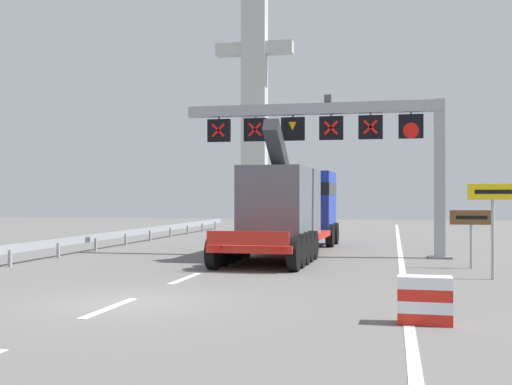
% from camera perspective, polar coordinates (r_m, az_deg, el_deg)
% --- Properties ---
extents(ground, '(112.00, 112.00, 0.00)m').
position_cam_1_polar(ground, '(15.20, -11.25, -9.44)').
color(ground, slate).
extents(lane_markings, '(0.20, 59.53, 0.01)m').
position_cam_1_polar(lane_markings, '(36.83, 2.62, -4.13)').
color(lane_markings, silver).
rests_on(lane_markings, ground).
extents(edge_line_right, '(0.20, 63.00, 0.01)m').
position_cam_1_polar(edge_line_right, '(25.91, 12.61, -5.68)').
color(edge_line_right, silver).
rests_on(edge_line_right, ground).
extents(overhead_lane_gantry, '(10.67, 0.90, 6.52)m').
position_cam_1_polar(overhead_lane_gantry, '(26.47, 7.51, 5.29)').
color(overhead_lane_gantry, '#9EA0A5').
rests_on(overhead_lane_gantry, ground).
extents(heavy_haul_truck_red, '(3.25, 14.11, 5.30)m').
position_cam_1_polar(heavy_haul_truck_red, '(28.34, 3.21, -1.22)').
color(heavy_haul_truck_red, red).
rests_on(heavy_haul_truck_red, ground).
extents(exit_sign_yellow, '(1.42, 0.15, 2.78)m').
position_cam_1_polar(exit_sign_yellow, '(19.97, 20.11, -1.28)').
color(exit_sign_yellow, '#9EA0A5').
rests_on(exit_sign_yellow, ground).
extents(tourist_info_sign_brown, '(1.40, 0.15, 1.95)m').
position_cam_1_polar(tourist_info_sign_brown, '(22.87, 18.41, -2.67)').
color(tourist_info_sign_brown, '#9EA0A5').
rests_on(tourist_info_sign_brown, ground).
extents(crash_barrier_striped, '(1.02, 0.54, 0.90)m').
position_cam_1_polar(crash_barrier_striped, '(12.75, 14.62, -9.14)').
color(crash_barrier_striped, red).
rests_on(crash_barrier_striped, ground).
extents(guardrail_left, '(0.13, 35.92, 0.76)m').
position_cam_1_polar(guardrail_left, '(32.48, -11.47, -3.63)').
color(guardrail_left, '#999EA3').
rests_on(guardrail_left, ground).
extents(bridge_pylon_distant, '(9.00, 2.00, 31.58)m').
position_cam_1_polar(bridge_pylon_distant, '(76.13, -0.13, 10.02)').
color(bridge_pylon_distant, '#B7B7B2').
rests_on(bridge_pylon_distant, ground).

